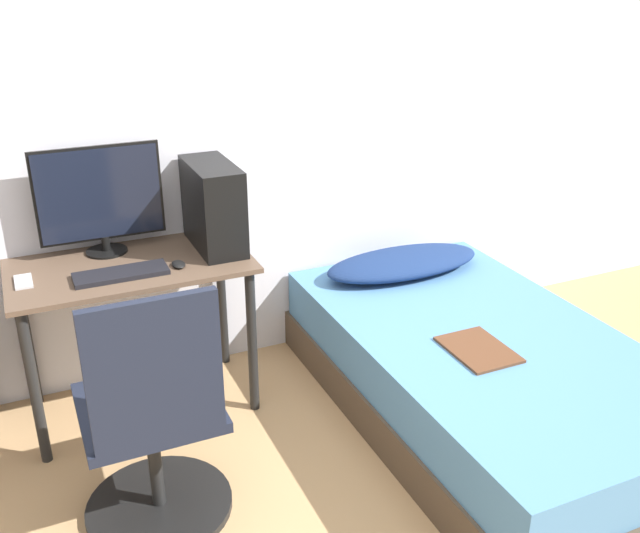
% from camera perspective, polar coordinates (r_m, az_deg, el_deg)
% --- Properties ---
extents(wall_back, '(8.00, 0.05, 2.50)m').
position_cam_1_polar(wall_back, '(3.36, -10.92, 11.39)').
color(wall_back, silver).
rests_on(wall_back, ground_plane).
extents(desk, '(1.02, 0.56, 0.72)m').
position_cam_1_polar(desk, '(3.21, -14.74, -1.75)').
color(desk, brown).
rests_on(desk, ground_plane).
extents(office_chair, '(0.55, 0.55, 0.99)m').
position_cam_1_polar(office_chair, '(2.65, -13.10, -13.06)').
color(office_chair, black).
rests_on(office_chair, ground_plane).
extents(bed, '(1.13, 1.97, 0.42)m').
position_cam_1_polar(bed, '(3.31, 12.85, -8.52)').
color(bed, '#4C3D2D').
rests_on(bed, ground_plane).
extents(pillow, '(0.86, 0.36, 0.11)m').
position_cam_1_polar(pillow, '(3.72, 6.68, 0.31)').
color(pillow, navy).
rests_on(pillow, bed).
extents(magazine, '(0.24, 0.32, 0.01)m').
position_cam_1_polar(magazine, '(3.06, 12.55, -6.50)').
color(magazine, '#56331E').
rests_on(magazine, bed).
extents(monitor, '(0.54, 0.18, 0.48)m').
position_cam_1_polar(monitor, '(3.24, -17.20, 5.29)').
color(monitor, black).
rests_on(monitor, desk).
extents(keyboard, '(0.38, 0.14, 0.02)m').
position_cam_1_polar(keyboard, '(3.05, -15.63, -0.55)').
color(keyboard, black).
rests_on(keyboard, desk).
extents(pc_tower, '(0.19, 0.42, 0.39)m').
position_cam_1_polar(pc_tower, '(3.22, -8.54, 4.83)').
color(pc_tower, black).
rests_on(pc_tower, desk).
extents(mouse, '(0.06, 0.09, 0.02)m').
position_cam_1_polar(mouse, '(3.09, -11.26, 0.18)').
color(mouse, black).
rests_on(mouse, desk).
extents(phone, '(0.07, 0.14, 0.01)m').
position_cam_1_polar(phone, '(3.12, -22.64, -1.12)').
color(phone, '#B7B7BC').
rests_on(phone, desk).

